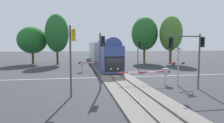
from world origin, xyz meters
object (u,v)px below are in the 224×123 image
at_px(oak_far_right, 145,34).
at_px(commuter_train, 101,52).
at_px(pine_left_background, 32,40).
at_px(traffic_signal_near_right, 190,48).
at_px(oak_behind_train, 57,33).
at_px(traffic_signal_median, 102,52).
at_px(traffic_signal_near_left, 72,49).
at_px(crossing_gate_near, 160,72).
at_px(crossing_signal_mast, 178,62).
at_px(maple_right_background, 171,34).
at_px(traffic_signal_far_side, 139,49).
at_px(crossing_gate_far, 85,63).

bearing_deg(oak_far_right, commuter_train, -170.41).
bearing_deg(pine_left_background, traffic_signal_near_right, -54.99).
distance_m(commuter_train, oak_behind_train, 10.51).
relative_size(traffic_signal_median, traffic_signal_near_left, 0.92).
distance_m(crossing_gate_near, pine_left_background, 33.67).
bearing_deg(traffic_signal_near_left, traffic_signal_near_right, 4.87).
xyz_separation_m(commuter_train, crossing_signal_mast, (5.57, -25.35, -0.24)).
distance_m(commuter_train, oak_far_right, 11.98).
height_order(traffic_signal_near_left, oak_behind_train, oak_behind_train).
distance_m(pine_left_background, maple_right_background, 31.84).
bearing_deg(traffic_signal_near_left, traffic_signal_far_side, 57.79).
bearing_deg(pine_left_background, commuter_train, -10.30).
relative_size(oak_far_right, pine_left_background, 1.30).
bearing_deg(commuter_train, crossing_gate_near, -81.24).
distance_m(crossing_gate_near, oak_far_right, 28.07).
xyz_separation_m(commuter_train, traffic_signal_near_left, (-5.51, -28.24, 1.23)).
distance_m(traffic_signal_near_left, maple_right_background, 34.56).
height_order(crossing_gate_near, crossing_signal_mast, crossing_signal_mast).
relative_size(traffic_signal_near_right, oak_behind_train, 0.49).
distance_m(traffic_signal_far_side, pine_left_background, 24.88).
distance_m(traffic_signal_far_side, oak_far_right, 13.64).
distance_m(commuter_train, pine_left_background, 15.77).
xyz_separation_m(traffic_signal_far_side, pine_left_background, (-21.11, 13.02, 1.91)).
xyz_separation_m(traffic_signal_near_right, traffic_signal_near_left, (-11.27, -0.96, -0.09)).
relative_size(crossing_gate_far, pine_left_background, 0.62).
xyz_separation_m(oak_far_right, maple_right_background, (5.20, -3.40, -0.08)).
relative_size(crossing_gate_far, oak_behind_train, 0.47).
distance_m(traffic_signal_near_right, traffic_signal_far_side, 17.04).
xyz_separation_m(oak_far_right, oak_behind_train, (-20.64, -1.17, -0.12)).
relative_size(crossing_gate_near, crossing_gate_far, 1.10).
distance_m(crossing_signal_mast, traffic_signal_near_left, 11.55).
bearing_deg(maple_right_background, oak_behind_train, 175.08).
xyz_separation_m(crossing_signal_mast, maple_right_background, (10.65, 23.82, 4.46)).
height_order(crossing_signal_mast, oak_behind_train, oak_behind_train).
xyz_separation_m(traffic_signal_near_left, pine_left_background, (-9.78, 31.01, 1.45)).
bearing_deg(traffic_signal_median, traffic_signal_near_right, -7.33).
distance_m(crossing_gate_far, traffic_signal_near_left, 15.95).
relative_size(traffic_signal_near_right, oak_far_right, 0.49).
xyz_separation_m(crossing_signal_mast, traffic_signal_median, (-8.37, -0.82, 1.16)).
bearing_deg(traffic_signal_far_side, traffic_signal_median, -118.43).
height_order(crossing_gate_far, pine_left_background, pine_left_background).
height_order(crossing_gate_near, oak_behind_train, oak_behind_train).
bearing_deg(crossing_signal_mast, traffic_signal_far_side, 89.04).
relative_size(commuter_train, crossing_gate_far, 7.23).
distance_m(crossing_signal_mast, oak_behind_train, 30.47).
relative_size(crossing_gate_near, crossing_signal_mast, 1.40).
bearing_deg(traffic_signal_median, crossing_gate_far, 94.74).
relative_size(traffic_signal_far_side, maple_right_background, 0.48).
distance_m(crossing_signal_mast, crossing_gate_far, 15.96).
bearing_deg(pine_left_background, traffic_signal_median, -66.67).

